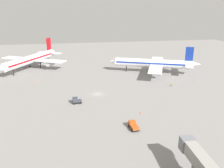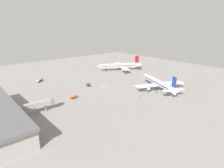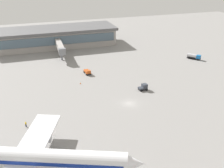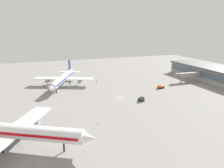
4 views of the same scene
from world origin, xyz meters
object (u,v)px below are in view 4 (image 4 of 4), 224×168
at_px(safety_cone_near_gate, 144,87).
at_px(safety_cone_mid_apron, 98,124).
at_px(baggage_tug, 142,99).
at_px(pushback_tractor, 161,87).
at_px(safety_cone_far_side, 90,79).
at_px(ground_crew_worker, 96,82).
at_px(airplane_at_gate, 63,78).
at_px(airplane_taxiing, 17,131).

bearing_deg(safety_cone_near_gate, safety_cone_mid_apron, 132.85).
distance_m(baggage_tug, safety_cone_mid_apron, 33.64).
bearing_deg(safety_cone_mid_apron, baggage_tug, -58.39).
relative_size(pushback_tractor, safety_cone_far_side, 7.55).
height_order(pushback_tractor, ground_crew_worker, pushback_tractor).
relative_size(pushback_tractor, ground_crew_worker, 2.71).
xyz_separation_m(pushback_tractor, ground_crew_worker, (26.69, 34.63, -0.12)).
xyz_separation_m(airplane_at_gate, pushback_tractor, (-26.26, -57.05, -4.33)).
distance_m(airplane_at_gate, baggage_tug, 54.79).
distance_m(airplane_taxiing, safety_cone_near_gate, 81.89).
xyz_separation_m(baggage_tug, safety_cone_near_gate, (20.78, -12.76, -0.86)).
distance_m(airplane_at_gate, ground_crew_worker, 22.86).
distance_m(airplane_at_gate, safety_cone_far_side, 24.46).
bearing_deg(baggage_tug, safety_cone_near_gate, 143.49).
distance_m(airplane_at_gate, pushback_tractor, 62.96).
distance_m(pushback_tractor, safety_cone_near_gate, 10.61).
height_order(airplane_at_gate, airplane_taxiing, airplane_taxiing).
xyz_separation_m(airplane_taxiing, safety_cone_mid_apron, (5.44, -27.56, -5.21)).
relative_size(airplane_taxiing, ground_crew_worker, 27.18).
distance_m(airplane_taxiing, baggage_tug, 60.91).
relative_size(airplane_taxiing, baggage_tug, 13.54).
distance_m(safety_cone_near_gate, safety_cone_mid_apron, 56.48).
distance_m(airplane_at_gate, airplane_taxiing, 68.39).
distance_m(pushback_tractor, safety_cone_far_side, 53.25).
distance_m(airplane_at_gate, safety_cone_mid_apron, 60.12).
height_order(airplane_taxiing, safety_cone_mid_apron, airplane_taxiing).
relative_size(ground_crew_worker, safety_cone_far_side, 2.78).
distance_m(safety_cone_near_gate, safety_cone_far_side, 43.29).
relative_size(airplane_at_gate, airplane_taxiing, 1.01).
bearing_deg(safety_cone_far_side, safety_cone_near_gate, -140.89).
bearing_deg(baggage_tug, airplane_at_gate, -145.11).
relative_size(airplane_at_gate, safety_cone_mid_apron, 76.03).
relative_size(baggage_tug, ground_crew_worker, 2.01).
height_order(safety_cone_near_gate, safety_cone_far_side, same).
bearing_deg(ground_crew_worker, safety_cone_far_side, 142.96).
bearing_deg(airplane_taxiing, safety_cone_near_gate, 61.56).
xyz_separation_m(airplane_taxiing, safety_cone_far_side, (77.45, -41.66, -5.21)).
bearing_deg(airplane_taxiing, ground_crew_worker, 85.43).
bearing_deg(safety_cone_near_gate, safety_cone_far_side, 39.11).
xyz_separation_m(baggage_tug, safety_cone_far_side, (54.37, 14.54, -0.86)).
height_order(airplane_at_gate, baggage_tug, airplane_at_gate).
bearing_deg(safety_cone_far_side, airplane_at_gate, 121.28).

